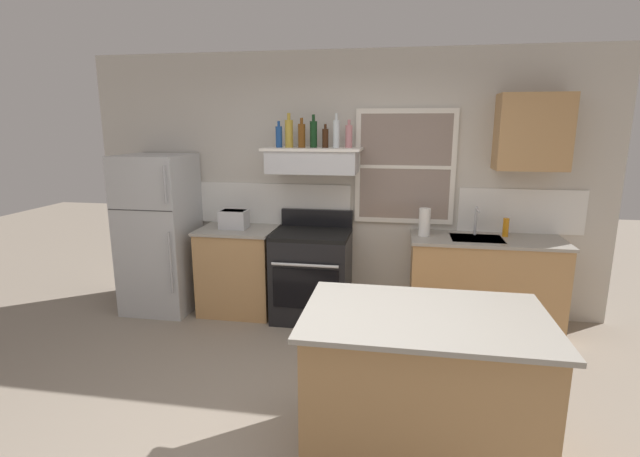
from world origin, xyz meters
TOP-DOWN VIEW (x-y plane):
  - ground_plane at (0.00, 0.00)m, footprint 16.00×16.00m
  - back_wall at (0.03, 2.23)m, footprint 5.40×0.11m
  - refrigerator at (-1.90, 1.84)m, footprint 0.70×0.72m
  - counter_left_of_stove at (-1.05, 1.90)m, footprint 0.79×0.63m
  - toaster at (-1.08, 1.90)m, footprint 0.30×0.20m
  - stove_range at (-0.25, 1.86)m, footprint 0.76×0.69m
  - range_hood_shelf at (-0.25, 1.96)m, footprint 0.96×0.52m
  - bottle_blue_liqueur at (-0.59, 1.94)m, footprint 0.07×0.07m
  - bottle_champagne_gold_foil at (-0.49, 1.95)m, footprint 0.08×0.08m
  - bottle_amber_wine at (-0.36, 1.94)m, footprint 0.07×0.07m
  - bottle_dark_green_wine at (-0.25, 1.97)m, footprint 0.07×0.07m
  - bottle_brown_stout at (-0.13, 1.97)m, footprint 0.06×0.06m
  - bottle_clear_tall at (-0.02, 1.95)m, footprint 0.06×0.06m
  - bottle_rose_pink at (0.10, 2.02)m, footprint 0.07×0.07m
  - counter_right_with_sink at (1.45, 1.90)m, footprint 1.43×0.63m
  - sink_faucet at (1.35, 2.00)m, footprint 0.03×0.17m
  - paper_towel_roll at (0.86, 1.90)m, footprint 0.11×0.11m
  - dish_soap_bottle at (1.63, 2.00)m, footprint 0.06×0.06m
  - kitchen_island at (0.79, -0.07)m, footprint 1.40×0.90m
  - upper_cabinet_right at (1.80, 2.04)m, footprint 0.64×0.32m

SIDE VIEW (x-z plane):
  - ground_plane at x=0.00m, z-range 0.00..0.00m
  - counter_left_of_stove at x=-1.05m, z-range 0.00..0.91m
  - counter_right_with_sink at x=1.45m, z-range 0.00..0.91m
  - kitchen_island at x=0.79m, z-range 0.00..0.91m
  - stove_range at x=-0.25m, z-range -0.08..1.01m
  - refrigerator at x=-1.90m, z-range 0.00..1.67m
  - dish_soap_bottle at x=1.63m, z-range 0.91..1.09m
  - toaster at x=-1.08m, z-range 0.91..1.10m
  - paper_towel_roll at x=0.86m, z-range 0.91..1.18m
  - sink_faucet at x=1.35m, z-range 0.94..1.22m
  - back_wall at x=0.03m, z-range 0.00..2.70m
  - range_hood_shelf at x=-0.25m, z-range 1.50..1.75m
  - bottle_brown_stout at x=-0.13m, z-range 1.73..1.96m
  - bottle_blue_liqueur at x=-0.59m, z-range 1.72..1.98m
  - bottle_rose_pink at x=0.10m, z-range 1.72..1.99m
  - bottle_amber_wine at x=-0.36m, z-range 1.72..2.01m
  - bottle_dark_green_wine at x=-0.25m, z-range 1.72..2.04m
  - bottle_clear_tall at x=-0.02m, z-range 1.72..2.05m
  - bottle_champagne_gold_foil at x=-0.49m, z-range 1.72..2.05m
  - upper_cabinet_right at x=1.80m, z-range 1.55..2.25m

